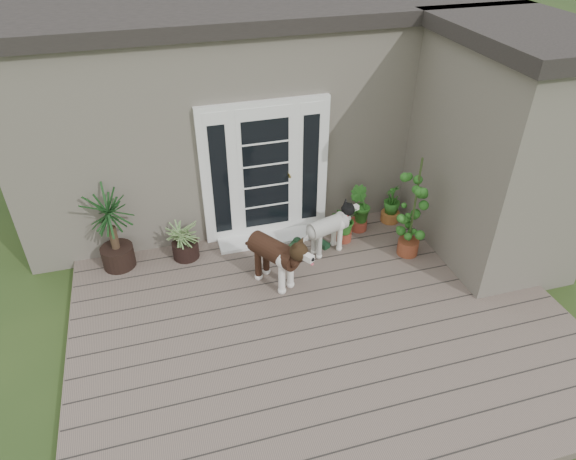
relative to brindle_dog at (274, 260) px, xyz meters
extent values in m
cube|color=#6B5B4C|center=(0.40, -0.98, -0.46)|extent=(6.20, 4.60, 0.12)
cube|color=#665E54|center=(0.40, 3.27, 1.03)|extent=(7.40, 4.00, 3.10)
cube|color=#665E54|center=(3.30, 0.12, 1.03)|extent=(1.60, 2.40, 3.10)
cube|color=#2D2826|center=(3.30, 0.12, 2.68)|extent=(1.80, 2.60, 0.20)
cube|color=white|center=(0.20, 1.22, 0.67)|extent=(1.90, 0.14, 2.15)
cube|color=white|center=(0.20, 1.02, -0.38)|extent=(1.60, 0.40, 0.05)
imported|color=#1E4D16|center=(1.29, 0.68, -0.13)|extent=(0.59, 0.59, 0.54)
imported|color=#275919|center=(1.62, 0.90, -0.13)|extent=(0.50, 0.50, 0.54)
imported|color=#22611B|center=(2.21, 0.98, -0.15)|extent=(0.46, 0.46, 0.50)
camera|label=1|loc=(-1.31, -5.23, 4.20)|focal=31.71mm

